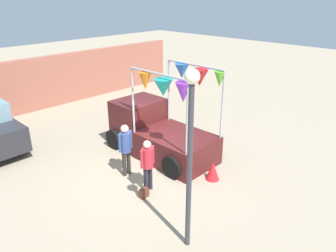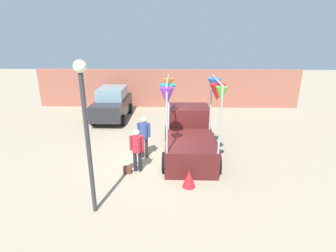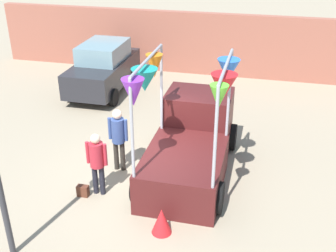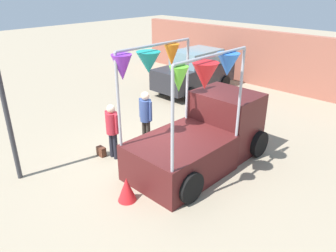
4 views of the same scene
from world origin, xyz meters
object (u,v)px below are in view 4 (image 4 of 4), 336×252
Objects in this scene: person_customer at (112,127)px; folded_kite_bundle_crimson at (127,189)px; person_vendor at (146,114)px; vendor_truck at (204,131)px; parked_car at (195,71)px; handbag at (101,151)px.

person_customer is 2.22m from folded_kite_bundle_crimson.
person_vendor is at bearing 128.25° from folded_kite_bundle_crimson.
person_vendor is (0.12, 1.16, 0.08)m from person_customer.
vendor_truck is at bearing 15.09° from person_vendor.
parked_car is at bearing 132.29° from vendor_truck.
parked_car is 2.45× the size of person_customer.
parked_car is at bearing 115.35° from person_vendor.
person_vendor reaches higher than folded_kite_bundle_crimson.
person_customer is at bearing 150.87° from folded_kite_bundle_crimson.
vendor_truck reaches higher than handbag.
folded_kite_bundle_crimson is (1.85, -1.03, -0.69)m from person_customer.
vendor_truck reaches higher than parked_car.
person_customer is 0.93× the size of person_vendor.
parked_car is 7.00m from handbag.
parked_car reaches higher than person_customer.
vendor_truck is 2.51× the size of person_customer.
parked_car reaches higher than folded_kite_bundle_crimson.
vendor_truck is 6.84× the size of folded_kite_bundle_crimson.
person_customer is 5.84× the size of handbag.
parked_car is (-4.35, 4.79, 0.03)m from vendor_truck.
parked_car reaches higher than handbag.
vendor_truck is 2.34× the size of person_vendor.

